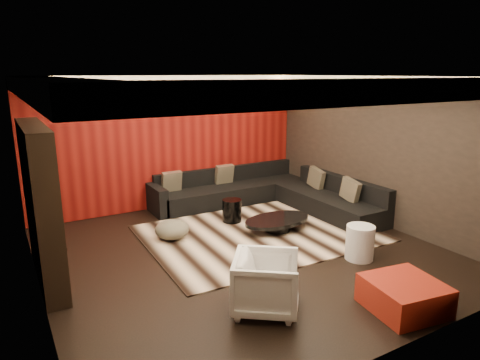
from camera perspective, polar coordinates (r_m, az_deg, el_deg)
floor at (r=7.10m, az=0.34°, el=-9.66°), size 6.00×6.00×0.02m
ceiling at (r=6.50m, az=0.38°, el=13.74°), size 6.00×6.00×0.02m
wall_back at (r=9.33m, az=-9.09°, el=4.99°), size 6.00×0.02×2.80m
wall_left at (r=5.79m, az=-26.27°, el=-1.91°), size 0.02×6.00×2.80m
wall_right at (r=8.56m, az=18.04°, el=3.65°), size 0.02×6.00×2.80m
red_feature_wall at (r=9.30m, az=-9.00°, el=4.96°), size 5.98×0.05×2.78m
soffit_back at (r=8.93m, az=-8.68°, el=12.92°), size 6.00×0.60×0.22m
soffit_front at (r=4.39m, az=18.91°, el=11.24°), size 6.00×0.60×0.22m
soffit_left at (r=5.63m, az=-24.53°, el=11.22°), size 0.60×4.80×0.22m
soffit_right at (r=8.21m, az=17.25°, el=12.37°), size 0.60×4.80×0.22m
cove_back at (r=8.62m, az=-7.80°, el=12.31°), size 4.80×0.08×0.04m
cove_front at (r=4.63m, az=15.62°, el=10.47°), size 4.80×0.08×0.04m
cove_left at (r=5.68m, az=-20.98°, el=10.65°), size 0.08×4.80×0.04m
cove_right at (r=7.96m, az=15.50°, el=11.80°), size 0.08×4.80×0.04m
tv_surround at (r=6.46m, az=-24.99°, el=-2.99°), size 0.30×2.00×2.20m
tv_screen at (r=6.39m, az=-23.89°, el=0.19°), size 0.04×1.30×0.80m
tv_shelf at (r=6.59m, az=-23.25°, el=-6.15°), size 0.04×1.60×0.04m
rug at (r=7.85m, az=2.50°, el=-7.12°), size 4.07×3.09×0.02m
coffee_table at (r=7.98m, az=4.97°, el=-5.88°), size 1.38×1.38×0.22m
drum_stool at (r=8.36m, az=-1.08°, el=-4.09°), size 0.45×0.45×0.44m
striped_pouf at (r=7.64m, az=-9.05°, el=-6.52°), size 0.77×0.77×0.33m
white_side_table at (r=7.01m, az=15.70°, el=-8.03°), size 0.57×0.57×0.55m
orange_ottoman at (r=5.82m, az=21.02°, el=-14.19°), size 0.96×0.96×0.37m
armchair at (r=5.37m, az=3.52°, el=-13.57°), size 1.09×1.09×0.72m
sectional_sofa at (r=9.37m, az=3.71°, el=-1.96°), size 3.65×3.50×0.75m
throw_pillows at (r=9.12m, az=3.18°, el=-0.07°), size 3.11×2.78×0.50m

